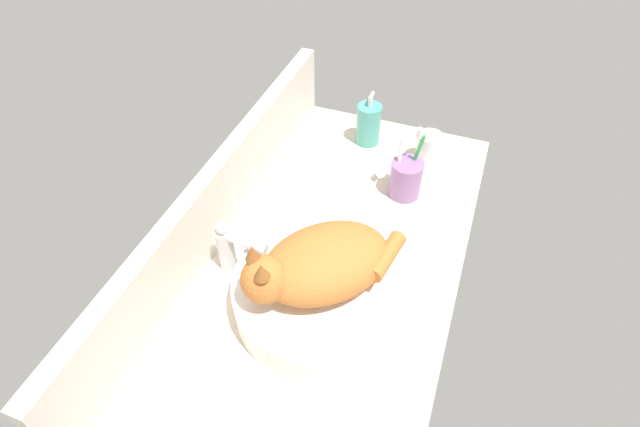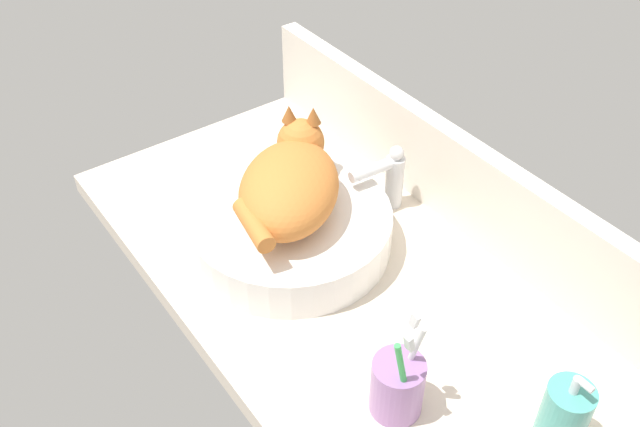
{
  "view_description": "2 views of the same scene",
  "coord_description": "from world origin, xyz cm",
  "px_view_note": "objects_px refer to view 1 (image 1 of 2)",
  "views": [
    {
      "loc": [
        -66.55,
        -22.46,
        84.91
      ],
      "look_at": [
        2.97,
        3.29,
        10.06
      ],
      "focal_mm": 28.0,
      "sensor_mm": 36.0,
      "label": 1
    },
    {
      "loc": [
        69.09,
        -54.92,
        89.56
      ],
      "look_at": [
        -4.34,
        -1.81,
        11.82
      ],
      "focal_mm": 40.0,
      "sensor_mm": 36.0,
      "label": 2
    }
  ],
  "objects_px": {
    "faucet": "(230,246)",
    "toothbrush_cup": "(406,178)",
    "water_glass": "(428,150)",
    "soap_dispenser": "(368,124)",
    "sink_basin": "(325,292)",
    "cat": "(319,264)"
  },
  "relations": [
    {
      "from": "faucet",
      "to": "toothbrush_cup",
      "type": "height_order",
      "value": "toothbrush_cup"
    },
    {
      "from": "water_glass",
      "to": "soap_dispenser",
      "type": "bearing_deg",
      "value": 81.14
    },
    {
      "from": "faucet",
      "to": "soap_dispenser",
      "type": "relative_size",
      "value": 0.92
    },
    {
      "from": "sink_basin",
      "to": "soap_dispenser",
      "type": "bearing_deg",
      "value": 7.75
    },
    {
      "from": "sink_basin",
      "to": "water_glass",
      "type": "height_order",
      "value": "water_glass"
    },
    {
      "from": "sink_basin",
      "to": "soap_dispenser",
      "type": "xyz_separation_m",
      "value": [
        0.55,
        0.08,
        0.02
      ]
    },
    {
      "from": "cat",
      "to": "toothbrush_cup",
      "type": "relative_size",
      "value": 1.59
    },
    {
      "from": "cat",
      "to": "faucet",
      "type": "bearing_deg",
      "value": 82.33
    },
    {
      "from": "soap_dispenser",
      "to": "water_glass",
      "type": "distance_m",
      "value": 0.18
    },
    {
      "from": "cat",
      "to": "water_glass",
      "type": "relative_size",
      "value": 3.56
    },
    {
      "from": "soap_dispenser",
      "to": "toothbrush_cup",
      "type": "distance_m",
      "value": 0.23
    },
    {
      "from": "sink_basin",
      "to": "toothbrush_cup",
      "type": "distance_m",
      "value": 0.38
    },
    {
      "from": "soap_dispenser",
      "to": "water_glass",
      "type": "bearing_deg",
      "value": -98.86
    },
    {
      "from": "sink_basin",
      "to": "water_glass",
      "type": "bearing_deg",
      "value": -10.58
    },
    {
      "from": "sink_basin",
      "to": "toothbrush_cup",
      "type": "xyz_separation_m",
      "value": [
        0.38,
        -0.07,
        0.01
      ]
    },
    {
      "from": "faucet",
      "to": "water_glass",
      "type": "xyz_separation_m",
      "value": [
        0.51,
        -0.31,
        -0.04
      ]
    },
    {
      "from": "faucet",
      "to": "toothbrush_cup",
      "type": "distance_m",
      "value": 0.46
    },
    {
      "from": "soap_dispenser",
      "to": "water_glass",
      "type": "height_order",
      "value": "soap_dispenser"
    },
    {
      "from": "sink_basin",
      "to": "toothbrush_cup",
      "type": "relative_size",
      "value": 1.95
    },
    {
      "from": "faucet",
      "to": "toothbrush_cup",
      "type": "relative_size",
      "value": 0.73
    },
    {
      "from": "sink_basin",
      "to": "faucet",
      "type": "height_order",
      "value": "faucet"
    },
    {
      "from": "sink_basin",
      "to": "water_glass",
      "type": "xyz_separation_m",
      "value": [
        0.52,
        -0.1,
        -0.0
      ]
    }
  ]
}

